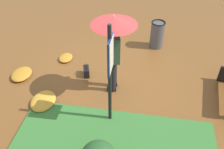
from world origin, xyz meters
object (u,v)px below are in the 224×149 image
(handbag, at_px, (86,71))
(person_with_umbrella, at_px, (114,35))
(info_sign_post, at_px, (110,67))
(trash_bin, at_px, (157,35))

(handbag, bearing_deg, person_with_umbrella, 59.67)
(info_sign_post, bearing_deg, person_with_umbrella, -174.80)
(person_with_umbrella, height_order, trash_bin, person_with_umbrella)
(handbag, xyz_separation_m, trash_bin, (-1.73, 1.76, 0.29))
(info_sign_post, bearing_deg, trash_bin, 164.40)
(handbag, bearing_deg, info_sign_post, 32.33)
(person_with_umbrella, distance_m, info_sign_post, 0.94)
(person_with_umbrella, bearing_deg, trash_bin, 156.41)
(handbag, bearing_deg, trash_bin, 134.39)
(person_with_umbrella, relative_size, trash_bin, 2.45)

